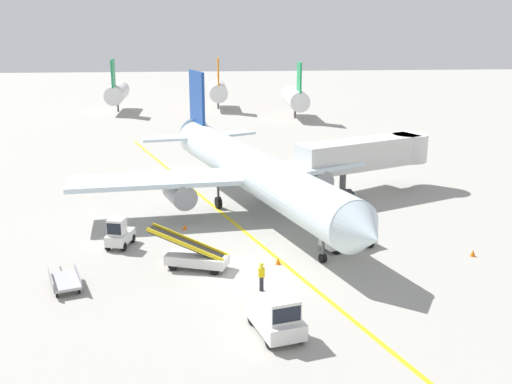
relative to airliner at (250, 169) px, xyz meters
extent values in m
plane|color=#9E9B93|center=(-1.08, -13.21, -3.42)|extent=(300.00, 300.00, 0.00)
cube|color=yellow|center=(0.17, -8.21, -3.41)|extent=(25.08, 76.15, 0.01)
cylinder|color=silver|center=(0.17, -0.52, 0.03)|extent=(12.44, 29.55, 3.30)
cone|color=silver|center=(5.19, -15.92, 0.03)|extent=(3.82, 3.28, 3.23)
cone|color=silver|center=(-4.91, 15.07, 0.43)|extent=(3.85, 3.63, 3.14)
cube|color=silver|center=(6.83, 3.23, -0.37)|extent=(13.46, 10.32, 0.36)
cylinder|color=gray|center=(5.58, 1.77, -1.37)|extent=(2.80, 3.63, 1.90)
cube|color=silver|center=(-7.42, -1.41, -0.37)|extent=(13.39, 5.75, 0.36)
cylinder|color=gray|center=(-5.55, -1.86, -1.37)|extent=(2.80, 3.63, 1.90)
cube|color=navy|center=(-4.17, 12.79, 4.08)|extent=(1.51, 3.89, 5.20)
cube|color=silver|center=(-1.19, 13.34, 0.43)|extent=(5.64, 4.26, 0.24)
cube|color=silver|center=(-6.90, 11.48, 0.43)|extent=(5.50, 3.07, 0.24)
cylinder|color=#4C4C51|center=(3.73, -11.45, -1.86)|extent=(0.20, 0.20, 3.12)
cylinder|color=black|center=(3.73, -11.45, -3.14)|extent=(0.51, 0.64, 0.56)
cylinder|color=#4C4C51|center=(1.64, 2.07, -1.86)|extent=(0.20, 0.20, 3.12)
cylinder|color=black|center=(1.64, 2.07, -2.94)|extent=(0.63, 1.02, 0.96)
cylinder|color=#4C4C51|center=(-2.54, 0.70, -1.86)|extent=(0.20, 0.20, 3.12)
cylinder|color=black|center=(-2.54, 0.70, -2.94)|extent=(0.63, 1.02, 0.96)
cube|color=black|center=(4.57, -14.02, 0.38)|extent=(2.98, 1.82, 0.60)
cube|color=silver|center=(9.93, 3.93, 0.18)|extent=(12.00, 7.34, 2.50)
cylinder|color=silver|center=(15.12, 6.29, 0.18)|extent=(3.20, 3.20, 2.50)
cylinder|color=#59595B|center=(8.29, 3.18, -2.24)|extent=(0.56, 0.56, 2.35)
cube|color=#333338|center=(8.29, 3.18, -3.17)|extent=(1.80, 1.40, 0.50)
cube|color=silver|center=(-0.34, -20.26, -2.72)|extent=(2.76, 3.97, 0.80)
cube|color=silver|center=(-0.18, -20.87, -1.77)|extent=(1.88, 1.96, 1.10)
cube|color=black|center=(0.02, -21.61, -1.77)|extent=(1.40, 0.44, 0.77)
cylinder|color=black|center=(0.76, -21.27, -3.12)|extent=(0.37, 0.64, 0.60)
cylinder|color=black|center=(-0.80, -21.68, -3.12)|extent=(0.37, 0.64, 0.60)
cylinder|color=black|center=(0.11, -18.83, -3.12)|extent=(0.37, 0.64, 0.60)
cylinder|color=black|center=(-1.45, -19.25, -3.12)|extent=(0.37, 0.64, 0.60)
cube|color=silver|center=(-9.44, -7.41, -2.77)|extent=(1.86, 2.65, 0.70)
cube|color=silver|center=(-9.54, -7.82, -1.87)|extent=(1.28, 1.31, 1.10)
cube|color=black|center=(-9.67, -8.32, -1.87)|extent=(0.96, 0.32, 0.77)
cylinder|color=black|center=(-9.11, -8.36, -3.12)|extent=(0.36, 0.64, 0.60)
cylinder|color=black|center=(-10.18, -8.09, -3.12)|extent=(0.36, 0.64, 0.60)
cylinder|color=black|center=(-8.69, -6.74, -3.12)|extent=(0.36, 0.64, 0.60)
cylinder|color=black|center=(-9.76, -6.46, -3.12)|extent=(0.36, 0.64, 0.60)
cube|color=silver|center=(5.93, -9.11, -2.82)|extent=(4.09, 2.78, 0.60)
cylinder|color=black|center=(4.92, -10.19, -3.12)|extent=(0.64, 0.42, 0.60)
cylinder|color=black|center=(4.46, -9.00, -3.12)|extent=(0.64, 0.42, 0.60)
cylinder|color=black|center=(7.40, -9.22, -3.12)|extent=(0.64, 0.42, 0.60)
cylinder|color=black|center=(6.93, -8.03, -3.12)|extent=(0.64, 0.42, 0.60)
cube|color=black|center=(5.37, -9.33, -1.87)|extent=(4.98, 2.66, 1.76)
cube|color=yellow|center=(5.53, -9.75, -1.75)|extent=(4.70, 1.90, 1.84)
cube|color=yellow|center=(5.21, -8.91, -1.75)|extent=(4.70, 1.90, 1.84)
cube|color=silver|center=(-4.22, -11.79, -2.82)|extent=(4.08, 2.68, 0.60)
cylinder|color=black|center=(-5.68, -11.95, -3.12)|extent=(0.64, 0.41, 0.60)
cylinder|color=black|center=(-5.26, -10.74, -3.12)|extent=(0.64, 0.41, 0.60)
cylinder|color=black|center=(-3.17, -12.83, -3.12)|extent=(0.64, 0.41, 0.60)
cylinder|color=black|center=(-2.75, -11.63, -3.12)|extent=(0.64, 0.41, 0.60)
cube|color=black|center=(-4.78, -11.59, -1.87)|extent=(5.01, 2.51, 1.76)
cube|color=yellow|center=(-4.93, -12.01, -1.75)|extent=(4.76, 1.74, 1.84)
cube|color=yellow|center=(-4.63, -11.16, -1.75)|extent=(4.76, 1.74, 1.84)
cube|color=#A5A5A8|center=(-11.74, -14.03, -2.98)|extent=(2.32, 3.13, 0.16)
cube|color=#4C4C51|center=(-12.34, -12.27, -3.00)|extent=(0.37, 0.88, 0.08)
cylinder|color=#4C4C51|center=(-12.49, -11.85, -3.00)|extent=(0.12, 0.12, 0.05)
cube|color=gray|center=(-12.45, -14.27, -2.73)|extent=(0.96, 2.67, 0.50)
cube|color=gray|center=(-11.03, -13.78, -2.73)|extent=(0.96, 2.67, 0.50)
cylinder|color=black|center=(-12.65, -13.23, -3.24)|extent=(0.23, 0.38, 0.36)
cylinder|color=black|center=(-11.51, -12.84, -3.24)|extent=(0.23, 0.38, 0.36)
cylinder|color=black|center=(-11.97, -15.21, -3.24)|extent=(0.23, 0.38, 0.36)
cylinder|color=black|center=(-10.84, -14.83, -3.24)|extent=(0.23, 0.38, 0.36)
cylinder|color=#26262D|center=(-0.55, -15.35, -2.99)|extent=(0.24, 0.24, 0.85)
cube|color=yellow|center=(-0.55, -15.35, -2.29)|extent=(0.36, 0.22, 0.56)
sphere|color=tan|center=(-0.55, -15.35, -1.90)|extent=(0.20, 0.20, 0.20)
sphere|color=yellow|center=(-0.55, -15.35, -1.84)|extent=(0.24, 0.24, 0.24)
cone|color=orange|center=(7.39, -0.34, -3.20)|extent=(0.36, 0.36, 0.44)
cone|color=orange|center=(13.69, -11.29, -3.20)|extent=(0.36, 0.36, 0.44)
cone|color=orange|center=(4.11, -0.70, -3.20)|extent=(0.36, 0.36, 0.44)
cone|color=orange|center=(-5.16, -4.39, -3.20)|extent=(0.36, 0.36, 0.44)
cone|color=orange|center=(0.86, -11.54, -3.20)|extent=(0.36, 0.36, 0.44)
cylinder|color=silver|center=(-17.65, 56.49, -0.32)|extent=(3.00, 10.00, 3.00)
cylinder|color=#3F3F3F|center=(-17.65, 56.49, -2.62)|extent=(0.30, 0.30, 1.60)
cube|color=#198C4C|center=(-17.65, 52.99, 3.18)|extent=(0.24, 3.20, 4.40)
cylinder|color=silver|center=(-0.94, 58.53, -0.32)|extent=(3.00, 10.00, 3.00)
cylinder|color=#3F3F3F|center=(-0.94, 58.53, -2.62)|extent=(0.30, 0.30, 1.60)
cube|color=orange|center=(-0.94, 55.03, 3.18)|extent=(0.24, 3.20, 4.40)
cylinder|color=silver|center=(10.69, 46.99, -0.32)|extent=(3.00, 10.00, 3.00)
cylinder|color=#3F3F3F|center=(10.69, 46.99, -2.62)|extent=(0.30, 0.30, 1.60)
cube|color=#198C4C|center=(10.69, 43.49, 3.18)|extent=(0.24, 3.20, 4.40)
camera|label=1|loc=(-3.67, -47.35, 11.50)|focal=43.14mm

